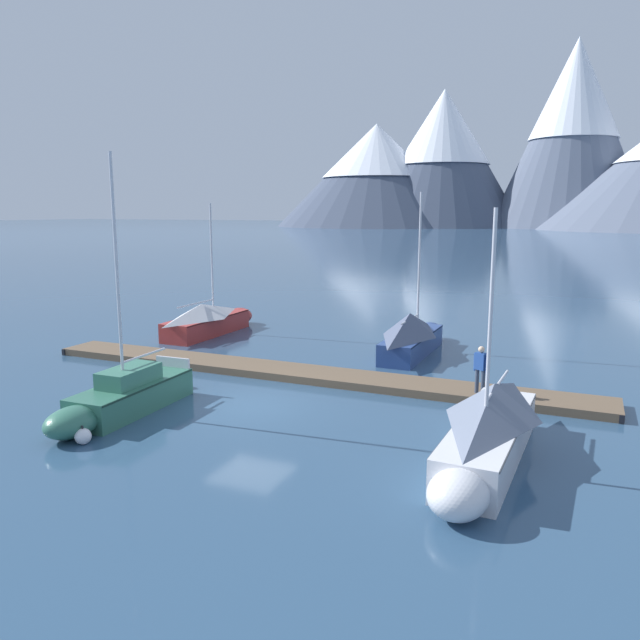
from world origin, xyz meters
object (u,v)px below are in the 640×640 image
object	(u,v)px
sailboat_nearest_berth	(209,319)
sailboat_second_berth	(121,397)
sailboat_mid_dock_starboard	(488,429)
mooring_buoy_channel_marker	(83,436)
person_on_dock	(481,367)
sailboat_mid_dock_port	(413,334)
mooring_buoy_inner_mooring	(180,381)

from	to	relation	value
sailboat_nearest_berth	sailboat_second_berth	distance (m)	13.48
sailboat_mid_dock_starboard	mooring_buoy_channel_marker	size ratio (longest dim) A/B	13.64
person_on_dock	sailboat_mid_dock_port	bearing A→B (deg)	123.06
sailboat_second_berth	sailboat_mid_dock_port	world-z (taller)	sailboat_second_berth
sailboat_second_berth	sailboat_mid_dock_starboard	bearing A→B (deg)	3.96
sailboat_second_berth	person_on_dock	size ratio (longest dim) A/B	4.97
sailboat_mid_dock_port	sailboat_second_berth	bearing A→B (deg)	-117.48
sailboat_mid_dock_port	person_on_dock	distance (m)	7.45
sailboat_nearest_berth	mooring_buoy_channel_marker	bearing A→B (deg)	-69.29
sailboat_second_berth	sailboat_nearest_berth	bearing A→B (deg)	111.49
person_on_dock	mooring_buoy_inner_mooring	size ratio (longest dim) A/B	3.09
sailboat_nearest_berth	mooring_buoy_inner_mooring	world-z (taller)	sailboat_nearest_berth
person_on_dock	mooring_buoy_inner_mooring	xyz separation A→B (m)	(-10.66, -2.72, -1.03)
sailboat_second_berth	mooring_buoy_inner_mooring	xyz separation A→B (m)	(-0.17, 3.40, -0.37)
sailboat_nearest_berth	mooring_buoy_inner_mooring	distance (m)	10.33
mooring_buoy_channel_marker	sailboat_mid_dock_starboard	bearing A→B (deg)	16.74
person_on_dock	sailboat_nearest_berth	bearing A→B (deg)	157.39
sailboat_nearest_berth	sailboat_mid_dock_port	world-z (taller)	sailboat_mid_dock_port
sailboat_mid_dock_port	mooring_buoy_inner_mooring	bearing A→B (deg)	-126.40
person_on_dock	mooring_buoy_inner_mooring	world-z (taller)	person_on_dock
sailboat_nearest_berth	mooring_buoy_inner_mooring	size ratio (longest dim) A/B	12.99
sailboat_nearest_berth	sailboat_mid_dock_starboard	size ratio (longest dim) A/B	0.95
sailboat_mid_dock_starboard	sailboat_nearest_berth	bearing A→B (deg)	144.53
sailboat_nearest_berth	mooring_buoy_channel_marker	world-z (taller)	sailboat_nearest_berth
sailboat_nearest_berth	mooring_buoy_channel_marker	distance (m)	16.05
sailboat_mid_dock_port	sailboat_mid_dock_starboard	xyz separation A→B (m)	(5.12, -11.56, 0.02)
mooring_buoy_inner_mooring	person_on_dock	bearing A→B (deg)	14.31
sailboat_mid_dock_port	person_on_dock	bearing A→B (deg)	-56.94
sailboat_nearest_berth	sailboat_mid_dock_port	bearing A→B (deg)	-0.95
sailboat_mid_dock_starboard	person_on_dock	distance (m)	5.44
person_on_dock	mooring_buoy_inner_mooring	bearing A→B (deg)	-165.69
sailboat_nearest_berth	mooring_buoy_inner_mooring	xyz separation A→B (m)	(4.77, -9.14, -0.58)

